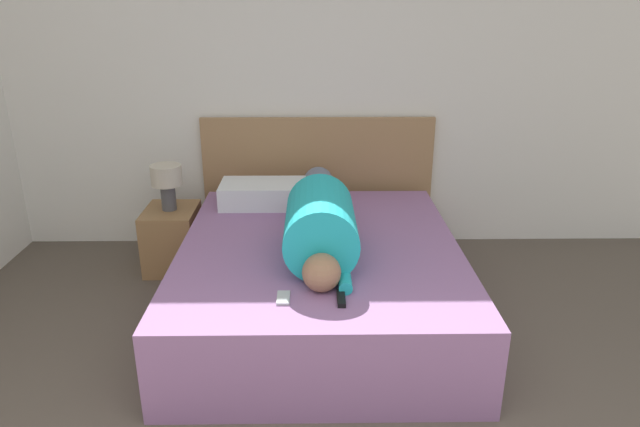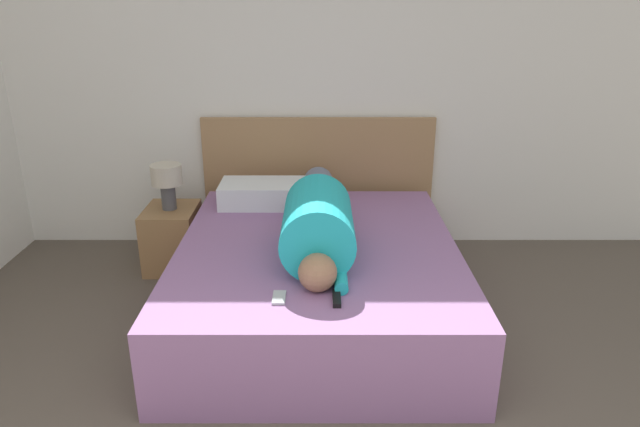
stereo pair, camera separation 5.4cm
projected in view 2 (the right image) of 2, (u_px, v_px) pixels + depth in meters
wall_back at (322, 79)px, 4.28m from camera, size 5.91×0.06×2.60m
bed at (320, 279)px, 3.52m from camera, size 1.67×2.00×0.48m
headboard at (321, 182)px, 4.49m from camera, size 1.79×0.04×1.03m
nightstand at (175, 237)px, 4.18m from camera, size 0.37×0.45×0.45m
table_lamp at (170, 179)px, 4.02m from camera, size 0.22×0.22×0.33m
person_lying at (321, 220)px, 3.34m from camera, size 0.40×1.62×0.40m
pillow_near_headboard at (266, 193)px, 4.07m from camera, size 0.61×0.35×0.16m
tv_remote at (339, 299)px, 2.78m from camera, size 0.04×0.15×0.02m
cell_phone at (281, 297)px, 2.80m from camera, size 0.06×0.13×0.01m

